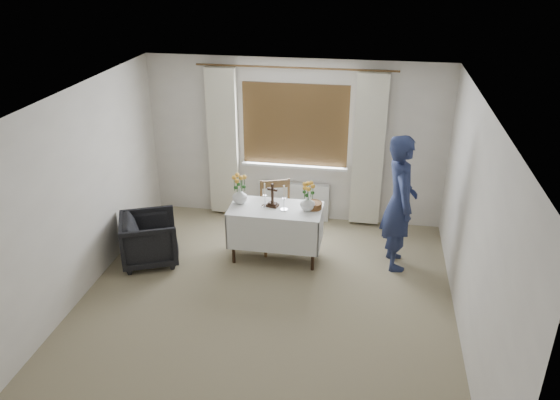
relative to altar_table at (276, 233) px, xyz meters
The scene contains 12 objects.
ground 1.26m from the altar_table, 86.94° to the right, with size 5.00×5.00×0.00m, color tan.
altar_table is the anchor object (origin of this frame).
wooden_chair 0.26m from the altar_table, 95.29° to the left, with size 0.46×0.46×0.99m, color #50381B, non-canonical shape.
armchair 1.71m from the altar_table, 166.87° to the right, with size 0.72×0.74×0.68m, color black.
person 1.70m from the altar_table, ahead, with size 0.67×0.44×1.83m, color navy.
radiator 1.23m from the altar_table, 87.02° to the left, with size 1.10×0.10×0.60m, color silver.
wooden_cross 0.55m from the altar_table, 142.61° to the left, with size 0.15×0.11×0.33m, color black, non-canonical shape.
candlestick_left 0.57m from the altar_table, behind, with size 0.10×0.10×0.33m, color silver, non-canonical shape.
candlestick_right 0.57m from the altar_table, 18.90° to the right, with size 0.10×0.10×0.35m, color silver, non-canonical shape.
flower_vase_left 0.71m from the altar_table, behind, with size 0.20×0.20×0.21m, color silver.
flower_vase_right 0.65m from the altar_table, ahead, with size 0.20×0.20×0.21m, color silver.
wicker_basket 0.66m from the altar_table, ahead, with size 0.22×0.22×0.09m, color brown.
Camera 1 is at (1.12, -5.24, 3.95)m, focal length 35.00 mm.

